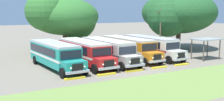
# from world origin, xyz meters

# --- Properties ---
(ground_plane) EXTENTS (220.00, 220.00, 0.00)m
(ground_plane) POSITION_xyz_m (0.00, 0.00, 0.00)
(ground_plane) COLOR slate
(foreground_grass_strip) EXTENTS (80.00, 8.27, 0.01)m
(foreground_grass_strip) POSITION_xyz_m (0.00, -6.81, 0.00)
(foreground_grass_strip) COLOR olive
(foreground_grass_strip) RESTS_ON ground_plane
(parked_bus_slot_0) EXTENTS (3.28, 10.93, 2.82)m
(parked_bus_slot_0) POSITION_xyz_m (-6.69, 5.14, 1.58)
(parked_bus_slot_0) COLOR teal
(parked_bus_slot_0) RESTS_ON ground_plane
(parked_bus_slot_1) EXTENTS (3.02, 10.88, 2.82)m
(parked_bus_slot_1) POSITION_xyz_m (-3.15, 5.26, 1.58)
(parked_bus_slot_1) COLOR red
(parked_bus_slot_1) RESTS_ON ground_plane
(parked_bus_slot_2) EXTENTS (2.97, 10.88, 2.82)m
(parked_bus_slot_2) POSITION_xyz_m (-0.11, 5.06, 1.58)
(parked_bus_slot_2) COLOR #9E9993
(parked_bus_slot_2) RESTS_ON ground_plane
(parked_bus_slot_3) EXTENTS (3.04, 10.89, 2.82)m
(parked_bus_slot_3) POSITION_xyz_m (3.47, 5.90, 1.58)
(parked_bus_slot_3) COLOR orange
(parked_bus_slot_3) RESTS_ON ground_plane
(parked_bus_slot_4) EXTENTS (3.01, 10.88, 2.82)m
(parked_bus_slot_4) POSITION_xyz_m (6.74, 5.49, 1.58)
(parked_bus_slot_4) COLOR silver
(parked_bus_slot_4) RESTS_ON ground_plane
(curb_wheelstop_0) EXTENTS (2.00, 0.36, 0.15)m
(curb_wheelstop_0) POSITION_xyz_m (-6.65, -0.66, 0.07)
(curb_wheelstop_0) COLOR yellow
(curb_wheelstop_0) RESTS_ON ground_plane
(curb_wheelstop_1) EXTENTS (2.00, 0.36, 0.15)m
(curb_wheelstop_1) POSITION_xyz_m (-3.32, -0.66, 0.07)
(curb_wheelstop_1) COLOR yellow
(curb_wheelstop_1) RESTS_ON ground_plane
(curb_wheelstop_2) EXTENTS (2.00, 0.36, 0.15)m
(curb_wheelstop_2) POSITION_xyz_m (0.00, -0.66, 0.07)
(curb_wheelstop_2) COLOR yellow
(curb_wheelstop_2) RESTS_ON ground_plane
(curb_wheelstop_3) EXTENTS (2.00, 0.36, 0.15)m
(curb_wheelstop_3) POSITION_xyz_m (3.32, -0.66, 0.07)
(curb_wheelstop_3) COLOR yellow
(curb_wheelstop_3) RESTS_ON ground_plane
(curb_wheelstop_4) EXTENTS (2.00, 0.36, 0.15)m
(curb_wheelstop_4) POSITION_xyz_m (6.65, -0.66, 0.07)
(curb_wheelstop_4) COLOR yellow
(curb_wheelstop_4) RESTS_ON ground_plane
(broad_shade_tree) EXTENTS (11.46, 10.37, 9.53)m
(broad_shade_tree) POSITION_xyz_m (-1.85, 15.96, 5.66)
(broad_shade_tree) COLOR brown
(broad_shade_tree) RESTS_ON ground_plane
(secondary_tree) EXTENTS (13.40, 11.77, 9.76)m
(secondary_tree) POSITION_xyz_m (15.78, 10.00, 5.93)
(secondary_tree) COLOR brown
(secondary_tree) RESTS_ON ground_plane
(utility_pole) EXTENTS (1.80, 0.20, 6.75)m
(utility_pole) POSITION_xyz_m (9.73, 7.04, 3.62)
(utility_pole) COLOR brown
(utility_pole) RESTS_ON ground_plane
(waiting_shelter) EXTENTS (3.60, 2.60, 2.72)m
(waiting_shelter) POSITION_xyz_m (12.19, 0.78, 2.45)
(waiting_shelter) COLOR brown
(waiting_shelter) RESTS_ON ground_plane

